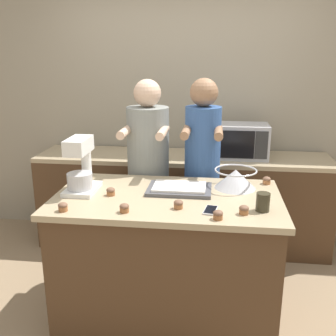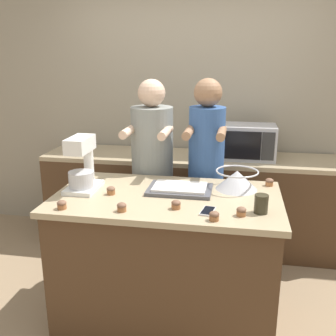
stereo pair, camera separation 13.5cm
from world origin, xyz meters
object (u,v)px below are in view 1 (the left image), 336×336
at_px(mixing_bowl, 235,178).
at_px(cupcake_3, 218,215).
at_px(cupcake_2, 244,210).
at_px(baking_tray, 179,189).
at_px(cupcake_1, 124,208).
at_px(cell_phone, 210,210).
at_px(stand_mixer, 81,168).
at_px(person_left, 148,177).
at_px(person_right, 202,175).
at_px(cupcake_4, 267,180).
at_px(cupcake_6, 178,204).
at_px(cupcake_0, 111,191).
at_px(cupcake_5, 63,207).
at_px(microwave_oven, 238,141).
at_px(drinking_glass, 263,202).

bearing_deg(mixing_bowl, cupcake_3, -101.91).
xyz_separation_m(mixing_bowl, cupcake_2, (0.03, -0.47, -0.04)).
bearing_deg(baking_tray, cupcake_1, -125.12).
bearing_deg(baking_tray, cell_phone, -56.51).
relative_size(stand_mixer, baking_tray, 0.86).
bearing_deg(stand_mixer, person_left, 59.35).
height_order(person_right, cupcake_3, person_right).
xyz_separation_m(cupcake_4, cupcake_6, (-0.59, -0.54, 0.00)).
bearing_deg(cupcake_3, cupcake_0, 156.45).
bearing_deg(mixing_bowl, stand_mixer, -169.14).
relative_size(person_right, stand_mixer, 4.48).
height_order(cupcake_1, cupcake_3, same).
relative_size(baking_tray, cupcake_1, 7.56).
height_order(person_right, baking_tray, person_right).
bearing_deg(cupcake_1, cupcake_5, -175.73).
bearing_deg(cupcake_0, microwave_oven, 54.60).
bearing_deg(cupcake_6, baking_tray, 94.24).
distance_m(mixing_bowl, cupcake_3, 0.58).
distance_m(baking_tray, cupcake_0, 0.47).
xyz_separation_m(person_right, cupcake_5, (-0.79, -0.95, 0.07)).
xyz_separation_m(stand_mixer, mixing_bowl, (1.04, 0.20, -0.09)).
distance_m(stand_mixer, drinking_glass, 1.21).
relative_size(cupcake_3, cupcake_6, 1.00).
bearing_deg(baking_tray, cupcake_4, 20.44).
relative_size(cupcake_4, cupcake_5, 1.00).
bearing_deg(mixing_bowl, drinking_glass, -70.09).
height_order(microwave_oven, cell_phone, microwave_oven).
xyz_separation_m(cupcake_1, cupcake_2, (0.70, 0.06, 0.00)).
xyz_separation_m(cupcake_0, cupcake_2, (0.86, -0.22, 0.00)).
relative_size(mixing_bowl, cupcake_4, 5.13).
distance_m(cupcake_0, cupcake_3, 0.77).
distance_m(cupcake_0, cupcake_1, 0.31).
bearing_deg(cupcake_3, drinking_glass, 31.12).
relative_size(stand_mixer, cupcake_1, 6.52).
distance_m(stand_mixer, microwave_oven, 1.63).
relative_size(person_left, microwave_oven, 3.00).
relative_size(drinking_glass, cupcake_0, 1.96).
relative_size(stand_mixer, mixing_bowl, 1.27).
distance_m(stand_mixer, mixing_bowl, 1.07).
distance_m(mixing_bowl, baking_tray, 0.40).
distance_m(baking_tray, cupcake_3, 0.52).
bearing_deg(cupcake_1, cupcake_2, 4.55).
height_order(microwave_oven, drinking_glass, microwave_oven).
bearing_deg(person_right, cupcake_1, -114.64).
bearing_deg(cell_phone, microwave_oven, 81.16).
distance_m(mixing_bowl, cupcake_1, 0.86).
bearing_deg(cupcake_0, cupcake_5, -125.49).
distance_m(mixing_bowl, cell_phone, 0.48).
relative_size(cell_phone, cupcake_3, 2.67).
height_order(mixing_bowl, drinking_glass, mixing_bowl).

